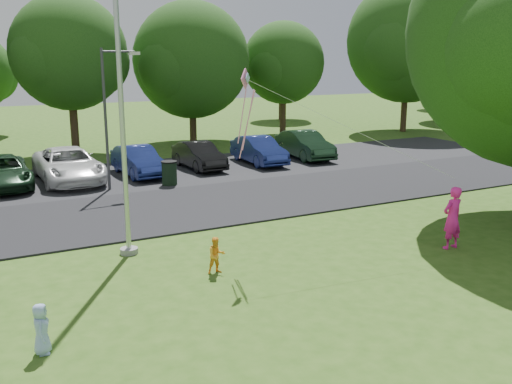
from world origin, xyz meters
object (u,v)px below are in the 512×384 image
street_lamp (110,106)px  child_blue (41,329)px  child_yellow (216,255)px  trash_can (169,174)px  woman (452,218)px  kite (253,99)px  flagpole (121,104)px

street_lamp → child_blue: size_ratio=5.82×
street_lamp → child_yellow: (-0.06, -10.52, -2.97)m
street_lamp → trash_can: size_ratio=5.31×
trash_can → child_yellow: (-2.32, -10.19, -0.07)m
trash_can → woman: bearing=-69.0°
child_yellow → kite: 4.10m
kite → street_lamp: bearing=56.5°
child_blue → flagpole: bearing=-20.0°
street_lamp → woman: size_ratio=3.16×
kite → woman: bearing=-60.4°
woman → trash_can: bearing=-72.1°
flagpole → trash_can: size_ratio=9.27×
child_yellow → child_blue: 5.01m
street_lamp → woman: 13.86m
street_lamp → child_blue: street_lamp is taller
woman → kite: kite is taller
street_lamp → flagpole: bearing=-106.4°
trash_can → woman: (4.44, -11.54, 0.36)m
street_lamp → child_blue: 13.84m
child_yellow → child_blue: size_ratio=0.97×
woman → child_yellow: woman is taller
street_lamp → woman: bearing=-65.5°
street_lamp → trash_can: (2.26, -0.33, -2.90)m
flagpole → child_yellow: 4.73m
flagpole → woman: 9.73m
flagpole → child_blue: bearing=-121.8°
flagpole → woman: (8.33, -3.85, -3.26)m
trash_can → child_blue: trash_can is taller
kite → child_blue: bearing=164.7°
woman → child_yellow: bearing=-14.4°
flagpole → woman: size_ratio=5.51×
trash_can → child_yellow: trash_can is taller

